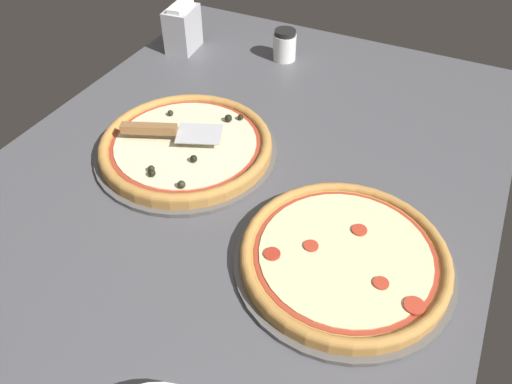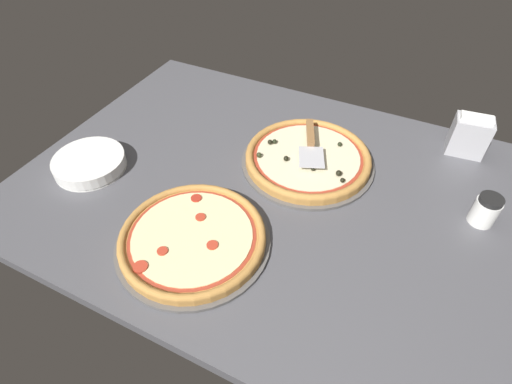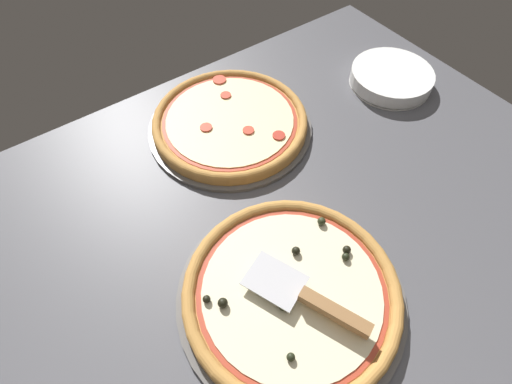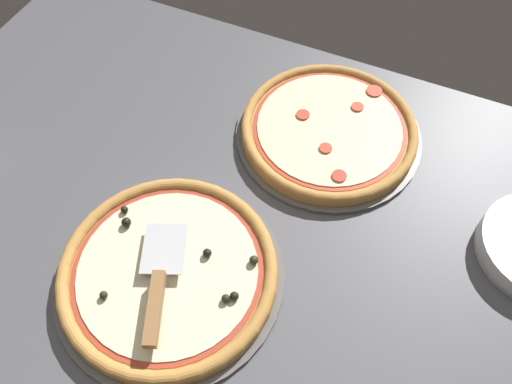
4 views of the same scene
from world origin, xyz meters
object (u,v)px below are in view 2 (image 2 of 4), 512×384
object	(u,v)px
napkin_holder	(469,135)
pizza_front	(308,157)
pizza_back	(192,237)
parmesan_shaker	(486,210)
serving_spatula	(311,138)
plate_stack	(90,163)

from	to	relation	value
napkin_holder	pizza_front	bearing A→B (deg)	32.73
pizza_front	pizza_back	bearing A→B (deg)	70.52
napkin_holder	pizza_back	bearing A→B (deg)	50.39
parmesan_shaker	pizza_back	bearing A→B (deg)	31.74
pizza_front	parmesan_shaker	size ratio (longest dim) A/B	4.39
parmesan_shaker	napkin_holder	size ratio (longest dim) A/B	0.65
pizza_back	parmesan_shaker	world-z (taller)	parmesan_shaker
pizza_front	serving_spatula	bearing A→B (deg)	-74.83
serving_spatula	plate_stack	size ratio (longest dim) A/B	1.04
pizza_back	serving_spatula	distance (cm)	50.50
pizza_front	serving_spatula	world-z (taller)	serving_spatula
serving_spatula	parmesan_shaker	xyz separation A→B (cm)	(-52.71, 7.25, -1.56)
parmesan_shaker	serving_spatula	bearing A→B (deg)	-7.83
pizza_front	pizza_back	distance (cm)	45.80
serving_spatula	parmesan_shaker	distance (cm)	53.23
pizza_front	pizza_back	world-z (taller)	pizza_front
pizza_back	parmesan_shaker	distance (cm)	78.30
pizza_front	plate_stack	xyz separation A→B (cm)	(60.26, 32.00, -0.48)
pizza_front	parmesan_shaker	world-z (taller)	parmesan_shaker
napkin_holder	serving_spatula	bearing A→B (deg)	26.85
plate_stack	napkin_holder	size ratio (longest dim) A/B	1.59
parmesan_shaker	pizza_front	bearing A→B (deg)	-2.23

